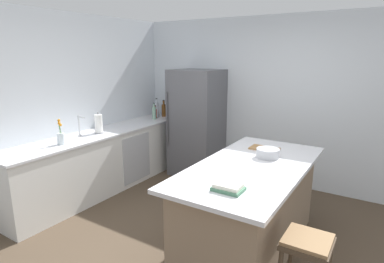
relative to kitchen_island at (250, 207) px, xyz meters
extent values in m
plane|color=#4C3D2D|center=(-0.39, -0.26, -0.48)|extent=(7.20, 7.20, 0.00)
cube|color=silver|center=(-0.39, 1.99, 0.82)|extent=(6.00, 0.10, 2.60)
cube|color=silver|center=(-2.84, -0.26, 0.82)|extent=(0.10, 6.00, 2.60)
cube|color=silver|center=(-2.48, 0.28, -0.04)|extent=(0.62, 3.12, 0.87)
cube|color=silver|center=(-2.48, 0.28, 0.41)|extent=(0.65, 3.15, 0.03)
cube|color=#B2B5BA|center=(-2.17, 0.67, -0.04)|extent=(0.01, 0.60, 0.73)
cube|color=#8E755B|center=(0.00, 0.00, -0.03)|extent=(0.84, 1.85, 0.90)
cube|color=silver|center=(0.00, 0.00, 0.44)|extent=(1.00, 2.05, 0.04)
cube|color=#56565B|center=(-1.63, 1.60, 0.42)|extent=(0.78, 0.69, 1.78)
cylinder|color=#4C4C51|center=(-1.98, 1.23, 0.51)|extent=(0.02, 0.02, 0.89)
cylinder|color=#473828|center=(0.55, -0.44, -0.18)|extent=(0.04, 0.04, 0.60)
cube|color=#473828|center=(0.70, -0.59, 0.14)|extent=(0.36, 0.36, 0.04)
cube|color=olive|center=(0.70, -0.59, 0.18)|extent=(0.34, 0.34, 0.03)
cylinder|color=silver|center=(-2.54, -0.07, 0.43)|extent=(0.05, 0.05, 0.02)
cylinder|color=silver|center=(-2.54, -0.07, 0.58)|extent=(0.02, 0.02, 0.28)
cylinder|color=silver|center=(-2.48, -0.07, 0.70)|extent=(0.14, 0.02, 0.02)
cylinder|color=silver|center=(-2.41, -0.47, 0.50)|extent=(0.09, 0.09, 0.15)
cylinder|color=#4C7F3D|center=(-2.42, -0.46, 0.61)|extent=(0.01, 0.03, 0.25)
sphere|color=orange|center=(-2.42, -0.46, 0.73)|extent=(0.04, 0.04, 0.04)
cylinder|color=#4C7F3D|center=(-2.40, -0.47, 0.59)|extent=(0.01, 0.01, 0.22)
sphere|color=orange|center=(-2.40, -0.47, 0.70)|extent=(0.04, 0.04, 0.04)
cylinder|color=#4C7F3D|center=(-2.39, -0.46, 0.58)|extent=(0.01, 0.04, 0.19)
sphere|color=orange|center=(-2.39, -0.46, 0.68)|extent=(0.04, 0.04, 0.04)
cylinder|color=gray|center=(-2.46, 0.21, 0.43)|extent=(0.14, 0.14, 0.01)
cylinder|color=white|center=(-2.46, 0.21, 0.57)|extent=(0.11, 0.11, 0.26)
cylinder|color=gray|center=(-2.46, 0.21, 0.72)|extent=(0.02, 0.02, 0.04)
cylinder|color=brown|center=(-2.44, 1.75, 0.53)|extent=(0.08, 0.08, 0.22)
cylinder|color=brown|center=(-2.44, 1.75, 0.68)|extent=(0.04, 0.04, 0.07)
cylinder|color=black|center=(-2.44, 1.75, 0.72)|extent=(0.04, 0.04, 0.01)
cylinder|color=silver|center=(-2.53, 1.65, 0.56)|extent=(0.07, 0.07, 0.26)
cylinder|color=silver|center=(-2.53, 1.65, 0.72)|extent=(0.03, 0.03, 0.07)
cylinder|color=black|center=(-2.53, 1.65, 0.76)|extent=(0.03, 0.03, 0.01)
cylinder|color=red|center=(-2.49, 1.55, 0.50)|extent=(0.05, 0.05, 0.16)
cylinder|color=red|center=(-2.49, 1.55, 0.61)|extent=(0.03, 0.03, 0.06)
cylinder|color=black|center=(-2.49, 1.55, 0.65)|extent=(0.03, 0.03, 0.01)
cylinder|color=#8CB79E|center=(-2.43, 1.45, 0.54)|extent=(0.07, 0.07, 0.22)
cylinder|color=#8CB79E|center=(-2.43, 1.45, 0.68)|extent=(0.03, 0.03, 0.06)
cylinder|color=black|center=(-2.43, 1.45, 0.71)|extent=(0.03, 0.03, 0.01)
cube|color=#4C7F60|center=(0.07, -0.69, 0.48)|extent=(0.25, 0.18, 0.03)
cube|color=silver|center=(0.07, -0.69, 0.51)|extent=(0.22, 0.16, 0.03)
cylinder|color=#B2B5BA|center=(0.05, 0.32, 0.51)|extent=(0.25, 0.25, 0.10)
cube|color=#9E7042|center=(-0.09, 0.59, 0.47)|extent=(0.32, 0.20, 0.02)
camera|label=1|loc=(1.11, -2.88, 1.54)|focal=29.75mm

